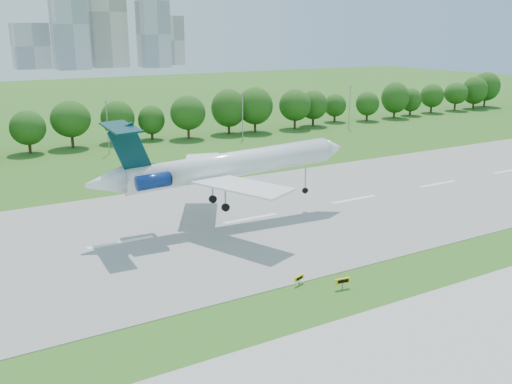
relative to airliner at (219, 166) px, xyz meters
name	(u,v)px	position (x,y,z in m)	size (l,w,h in m)	color
ground	(199,323)	(-14.91, -25.10, -8.84)	(600.00, 600.00, 0.00)	#2A5917
runway	(121,243)	(-14.91, -0.10, -8.80)	(400.00, 45.00, 0.08)	gray
tree_line	(30,126)	(-14.91, 66.90, -2.65)	(288.40, 8.40, 10.40)	#382314
light_poles	(26,133)	(-17.41, 56.90, -2.50)	(175.90, 0.25, 12.19)	gray
skyline	(101,25)	(85.25, 365.51, 21.63)	(127.00, 52.00, 80.00)	#B2B2B7
airliner	(219,166)	(0.00, 0.00, 0.00)	(40.20, 29.25, 13.32)	white
taxi_sign_centre	(343,281)	(1.95, -26.16, -7.91)	(1.81, 0.46, 1.26)	gray
taxi_sign_right	(299,278)	(-1.56, -22.88, -8.04)	(1.52, 0.67, 1.09)	gray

